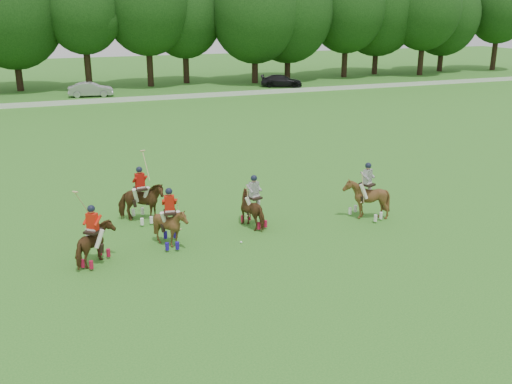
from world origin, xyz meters
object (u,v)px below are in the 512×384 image
object	(u,v)px
car_right	(281,81)
polo_red_b	(141,202)
polo_stripe_a	(254,208)
car_mid	(91,89)
polo_red_a	(94,243)
polo_ball	(241,242)
polo_red_c	(171,226)
polo_stripe_b	(366,198)

from	to	relation	value
car_right	polo_red_b	bearing A→B (deg)	173.32
car_right	polo_stripe_a	world-z (taller)	polo_stripe_a
car_mid	polo_red_a	world-z (taller)	polo_red_a
car_right	polo_ball	size ratio (longest dim) A/B	50.43
car_right	polo_red_c	xyz separation A→B (m)	(-21.22, -39.20, 0.14)
polo_stripe_a	polo_stripe_b	bearing A→B (deg)	-9.50
polo_red_c	car_mid	bearing A→B (deg)	88.87
polo_red_a	polo_red_c	world-z (taller)	polo_red_a
polo_red_a	polo_ball	distance (m)	5.34
polo_stripe_a	polo_ball	size ratio (longest dim) A/B	23.90
car_right	polo_ball	bearing A→B (deg)	179.18
polo_red_b	car_right	bearing A→B (deg)	59.02
polo_stripe_b	polo_stripe_a	bearing A→B (deg)	170.50
polo_red_c	polo_red_a	bearing A→B (deg)	-167.29
car_mid	polo_red_c	world-z (taller)	polo_red_c
polo_red_c	polo_stripe_a	size ratio (longest dim) A/B	1.04
polo_red_b	polo_stripe_a	xyz separation A→B (m)	(4.13, -2.17, -0.08)
polo_red_c	polo_ball	xyz separation A→B (m)	(2.50, -0.71, -0.76)
car_mid	polo_red_c	size ratio (longest dim) A/B	1.90
car_right	polo_stripe_b	size ratio (longest dim) A/B	1.88
car_mid	polo_stripe_b	bearing A→B (deg)	-161.56
car_mid	polo_stripe_a	size ratio (longest dim) A/B	1.99
polo_red_c	polo_stripe_a	bearing A→B (deg)	12.10
polo_red_a	polo_stripe_b	world-z (taller)	polo_red_a
polo_red_a	polo_red_c	distance (m)	2.86
polo_red_a	polo_red_b	distance (m)	4.20
car_mid	polo_stripe_b	distance (m)	39.93
polo_stripe_a	car_right	bearing A→B (deg)	65.34
polo_red_b	polo_stripe_b	size ratio (longest dim) A/B	1.20
car_right	polo_ball	xyz separation A→B (m)	(-18.72, -39.91, -0.61)
polo_red_c	polo_stripe_a	distance (m)	3.65
car_right	polo_red_b	world-z (taller)	polo_red_b
polo_red_c	polo_stripe_b	world-z (taller)	polo_stripe_b
polo_red_b	polo_ball	distance (m)	4.83
polo_red_a	polo_red_b	bearing A→B (deg)	57.99
car_mid	polo_red_b	world-z (taller)	polo_red_b
polo_stripe_b	polo_ball	bearing A→B (deg)	-173.18
polo_stripe_a	polo_stripe_b	size ratio (longest dim) A/B	0.89
polo_red_c	polo_ball	world-z (taller)	polo_red_c
polo_red_b	polo_red_c	xyz separation A→B (m)	(0.56, -2.93, -0.04)
car_right	car_mid	bearing A→B (deg)	114.30
polo_stripe_b	polo_ball	xyz separation A→B (m)	(-5.77, -0.69, -0.83)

